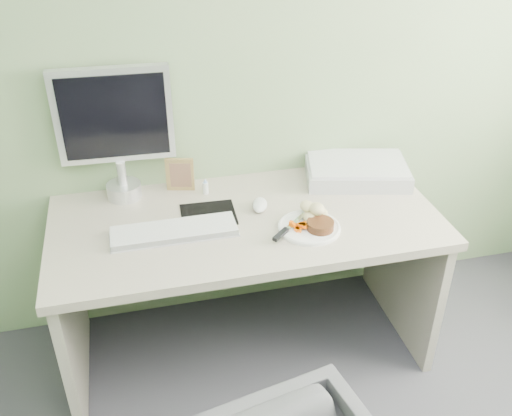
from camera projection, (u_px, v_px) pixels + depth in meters
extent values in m
plane|color=gray|center=(225.00, 43.00, 2.34)|extent=(3.50, 0.00, 3.50)
cube|color=#A8A18D|center=(246.00, 222.00, 2.36)|extent=(1.60, 0.75, 0.04)
cube|color=#9D9486|center=(72.00, 317.00, 2.40)|extent=(0.04, 0.70, 0.69)
cube|color=#9D9486|center=(403.00, 266.00, 2.71)|extent=(0.04, 0.70, 0.69)
cylinder|color=white|center=(309.00, 227.00, 2.28)|extent=(0.25, 0.25, 0.01)
cylinder|color=black|center=(320.00, 225.00, 2.25)|extent=(0.12, 0.12, 0.03)
ellipsoid|color=tan|center=(312.00, 211.00, 2.32)|extent=(0.15, 0.13, 0.07)
cube|color=#FF5C05|center=(299.00, 225.00, 2.25)|extent=(0.06, 0.06, 0.04)
cube|color=silver|center=(296.00, 221.00, 2.29)|extent=(0.11, 0.11, 0.01)
cube|color=black|center=(281.00, 234.00, 2.21)|extent=(0.08, 0.08, 0.02)
cube|color=black|center=(208.00, 214.00, 2.37)|extent=(0.23, 0.21, 0.00)
cube|color=white|center=(174.00, 231.00, 2.24)|extent=(0.49, 0.15, 0.02)
ellipsoid|color=white|center=(260.00, 205.00, 2.40)|extent=(0.09, 0.12, 0.04)
cube|color=#9F7F4A|center=(180.00, 174.00, 2.51)|extent=(0.12, 0.04, 0.15)
cylinder|color=white|center=(206.00, 188.00, 2.51)|extent=(0.03, 0.03, 0.05)
cone|color=#8CADE1|center=(205.00, 181.00, 2.49)|extent=(0.02, 0.02, 0.02)
cube|color=#B1B4B9|center=(356.00, 171.00, 2.63)|extent=(0.52, 0.41, 0.07)
cylinder|color=silver|center=(124.00, 190.00, 2.48)|extent=(0.15, 0.15, 0.06)
cylinder|color=silver|center=(122.00, 173.00, 2.44)|extent=(0.04, 0.04, 0.11)
cube|color=silver|center=(114.00, 115.00, 2.33)|extent=(0.48, 0.06, 0.40)
cube|color=black|center=(114.00, 118.00, 2.31)|extent=(0.42, 0.02, 0.35)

